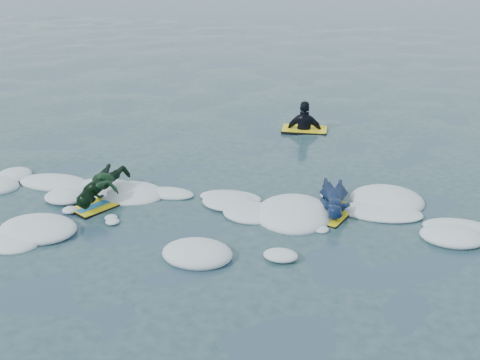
# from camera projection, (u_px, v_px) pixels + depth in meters

# --- Properties ---
(ground) EXTENTS (120.00, 120.00, 0.00)m
(ground) POSITION_uv_depth(u_px,v_px,m) (137.00, 239.00, 9.32)
(ground) COLOR #1C3C44
(ground) RESTS_ON ground
(foam_band) EXTENTS (12.00, 3.10, 0.30)m
(foam_band) POSITION_uv_depth(u_px,v_px,m) (159.00, 210.00, 10.25)
(foam_band) COLOR silver
(foam_band) RESTS_ON ground
(prone_woman_unit) EXTENTS (0.81, 1.51, 0.36)m
(prone_woman_unit) POSITION_uv_depth(u_px,v_px,m) (334.00, 200.00, 10.17)
(prone_woman_unit) COLOR black
(prone_woman_unit) RESTS_ON ground
(prone_child_unit) EXTENTS (0.90, 1.42, 0.53)m
(prone_child_unit) POSITION_uv_depth(u_px,v_px,m) (103.00, 189.00, 10.38)
(prone_child_unit) COLOR black
(prone_child_unit) RESTS_ON ground
(waiting_rider_unit) EXTENTS (1.08, 0.63, 1.57)m
(waiting_rider_unit) POSITION_uv_depth(u_px,v_px,m) (304.00, 134.00, 14.03)
(waiting_rider_unit) COLOR black
(waiting_rider_unit) RESTS_ON ground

